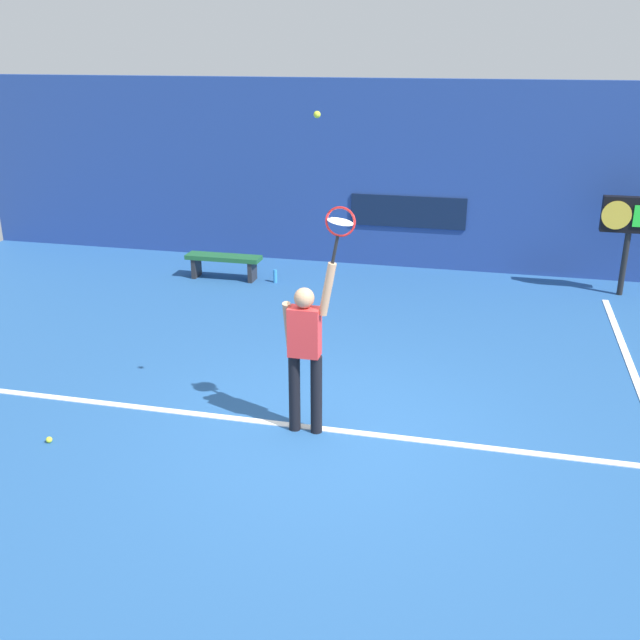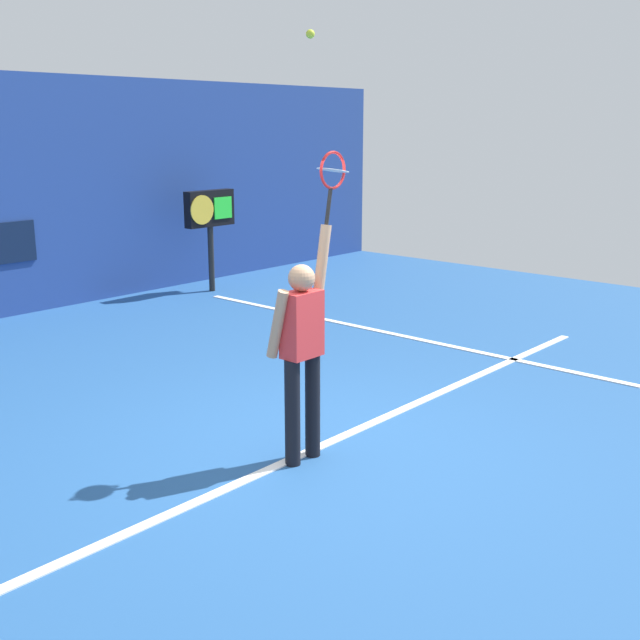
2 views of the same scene
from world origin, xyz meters
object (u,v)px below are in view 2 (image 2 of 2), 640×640
at_px(tennis_ball, 310,34).
at_px(scoreboard_clock, 210,213).
at_px(tennis_racket, 332,174).
at_px(tennis_player, 302,346).

xyz_separation_m(tennis_ball, scoreboard_clock, (3.99, 5.91, -2.12)).
bearing_deg(tennis_racket, scoreboard_clock, 57.68).
xyz_separation_m(tennis_racket, scoreboard_clock, (3.75, 5.93, -1.05)).
relative_size(tennis_ball, scoreboard_clock, 0.04).
distance_m(tennis_player, scoreboard_clock, 7.22).
height_order(tennis_racket, scoreboard_clock, tennis_racket).
height_order(tennis_racket, tennis_ball, tennis_ball).
bearing_deg(scoreboard_clock, tennis_racket, -122.32).
height_order(tennis_ball, scoreboard_clock, tennis_ball).
distance_m(tennis_player, tennis_ball, 2.44).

